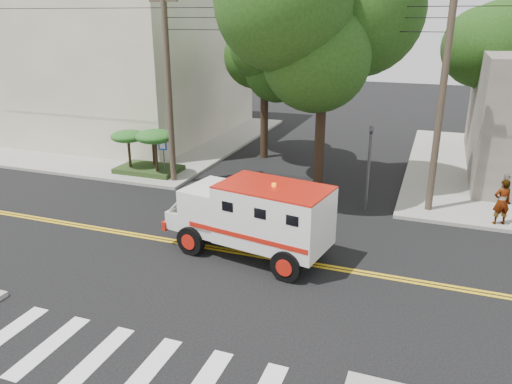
% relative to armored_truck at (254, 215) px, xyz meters
% --- Properties ---
extents(ground, '(100.00, 100.00, 0.00)m').
position_rel_armored_truck_xyz_m(ground, '(-0.84, -0.01, -1.49)').
color(ground, black).
rests_on(ground, ground).
extents(sidewalk_nw, '(17.00, 17.00, 0.15)m').
position_rel_armored_truck_xyz_m(sidewalk_nw, '(-14.34, 13.49, -1.41)').
color(sidewalk_nw, gray).
rests_on(sidewalk_nw, ground).
extents(building_left, '(16.00, 14.00, 10.00)m').
position_rel_armored_truck_xyz_m(building_left, '(-16.34, 14.99, 3.66)').
color(building_left, '#B1A891').
rests_on(building_left, sidewalk_nw).
extents(utility_pole_left, '(0.28, 0.28, 9.00)m').
position_rel_armored_truck_xyz_m(utility_pole_left, '(-6.44, 5.99, 3.01)').
color(utility_pole_left, '#382D23').
rests_on(utility_pole_left, ground).
extents(utility_pole_right, '(0.28, 0.28, 9.00)m').
position_rel_armored_truck_xyz_m(utility_pole_right, '(5.46, 6.19, 3.01)').
color(utility_pole_right, '#382D23').
rests_on(utility_pole_right, ground).
extents(tree_main, '(6.08, 5.70, 9.85)m').
position_rel_armored_truck_xyz_m(tree_main, '(1.10, 6.20, 5.71)').
color(tree_main, black).
rests_on(tree_main, ground).
extents(tree_left, '(4.48, 4.20, 7.70)m').
position_rel_armored_truck_xyz_m(tree_left, '(-3.52, 11.78, 4.24)').
color(tree_left, black).
rests_on(tree_left, ground).
extents(tree_right, '(4.80, 4.50, 8.20)m').
position_rel_armored_truck_xyz_m(tree_right, '(8.01, 15.76, 4.60)').
color(tree_right, black).
rests_on(tree_right, ground).
extents(traffic_signal, '(0.15, 0.18, 3.60)m').
position_rel_armored_truck_xyz_m(traffic_signal, '(2.96, 5.59, 0.74)').
color(traffic_signal, '#3F3F42').
rests_on(traffic_signal, ground).
extents(accessibility_sign, '(0.45, 0.10, 2.02)m').
position_rel_armored_truck_xyz_m(accessibility_sign, '(-7.04, 6.16, -0.12)').
color(accessibility_sign, '#3F3F42').
rests_on(accessibility_sign, ground).
extents(palm_planter, '(3.52, 2.63, 2.36)m').
position_rel_armored_truck_xyz_m(palm_planter, '(-8.27, 6.61, 0.16)').
color(palm_planter, '#1E3314').
rests_on(palm_planter, sidewalk_nw).
extents(armored_truck, '(6.02, 3.12, 2.62)m').
position_rel_armored_truck_xyz_m(armored_truck, '(0.00, 0.00, 0.00)').
color(armored_truck, white).
rests_on(armored_truck, ground).
extents(pedestrian_a, '(0.77, 0.64, 1.81)m').
position_rel_armored_truck_xyz_m(pedestrian_a, '(8.08, 5.49, -0.43)').
color(pedestrian_a, gray).
rests_on(pedestrian_a, sidewalk_ne).
extents(pedestrian_b, '(1.07, 0.98, 1.77)m').
position_rel_armored_truck_xyz_m(pedestrian_b, '(8.45, 8.24, -0.45)').
color(pedestrian_b, gray).
rests_on(pedestrian_b, sidewalk_ne).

